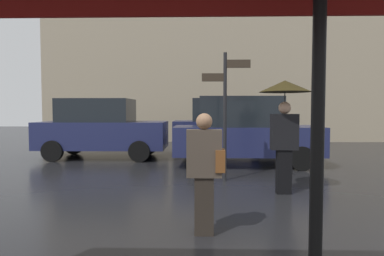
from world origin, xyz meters
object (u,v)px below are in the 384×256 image
(parked_car_right, at_px, (102,128))
(pedestrian_with_bag, at_px, (205,166))
(parked_car_distant, at_px, (244,131))
(street_signpost, at_px, (225,103))
(parked_car_left, at_px, (226,125))
(pedestrian_with_umbrella, at_px, (285,108))

(parked_car_right, bearing_deg, pedestrian_with_bag, -73.47)
(pedestrian_with_bag, relative_size, parked_car_distant, 0.37)
(street_signpost, bearing_deg, parked_car_distant, 72.29)
(parked_car_left, distance_m, street_signpost, 5.49)
(pedestrian_with_bag, distance_m, parked_car_left, 8.83)
(parked_car_distant, bearing_deg, parked_car_left, -72.20)
(pedestrian_with_bag, distance_m, street_signpost, 3.50)
(parked_car_distant, height_order, street_signpost, street_signpost)
(pedestrian_with_bag, distance_m, parked_car_right, 7.67)
(pedestrian_with_bag, xyz_separation_m, parked_car_left, (0.94, 8.77, 0.14))
(parked_car_left, bearing_deg, street_signpost, -110.79)
(parked_car_distant, bearing_deg, parked_car_right, -3.47)
(parked_car_right, height_order, street_signpost, street_signpost)
(pedestrian_with_umbrella, relative_size, parked_car_right, 0.52)
(pedestrian_with_bag, relative_size, street_signpost, 0.54)
(parked_car_left, xyz_separation_m, street_signpost, (-0.45, -5.42, 0.72))
(pedestrian_with_bag, distance_m, parked_car_distant, 5.66)
(parked_car_left, bearing_deg, pedestrian_with_bag, -112.19)
(parked_car_right, distance_m, parked_car_distant, 4.73)
(parked_car_left, bearing_deg, parked_car_right, -172.50)
(parked_car_left, relative_size, street_signpost, 1.46)
(parked_car_left, distance_m, parked_car_distant, 3.25)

